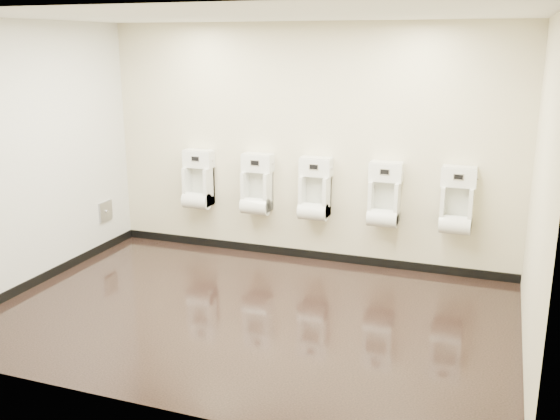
% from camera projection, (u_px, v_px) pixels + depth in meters
% --- Properties ---
extents(ground, '(5.00, 3.50, 0.00)m').
position_uv_depth(ground, '(251.00, 313.00, 6.11)').
color(ground, black).
rests_on(ground, ground).
extents(ceiling, '(5.00, 3.50, 0.00)m').
position_uv_depth(ceiling, '(247.00, 15.00, 5.38)').
color(ceiling, silver).
extents(back_wall, '(5.00, 0.02, 2.80)m').
position_uv_depth(back_wall, '(306.00, 145.00, 7.34)').
color(back_wall, beige).
rests_on(back_wall, ground).
extents(front_wall, '(5.00, 0.02, 2.80)m').
position_uv_depth(front_wall, '(148.00, 224.00, 4.16)').
color(front_wall, beige).
rests_on(front_wall, ground).
extents(left_wall, '(0.02, 3.50, 2.80)m').
position_uv_depth(left_wall, '(30.00, 157.00, 6.57)').
color(left_wall, beige).
rests_on(left_wall, ground).
extents(right_wall, '(0.02, 3.50, 2.80)m').
position_uv_depth(right_wall, '(541.00, 195.00, 4.92)').
color(right_wall, beige).
rests_on(right_wall, ground).
extents(tile_overlay_left, '(0.01, 3.50, 2.80)m').
position_uv_depth(tile_overlay_left, '(31.00, 157.00, 6.57)').
color(tile_overlay_left, silver).
rests_on(tile_overlay_left, ground).
extents(skirting_back, '(5.00, 0.02, 0.10)m').
position_uv_depth(skirting_back, '(305.00, 254.00, 7.68)').
color(skirting_back, black).
rests_on(skirting_back, ground).
extents(skirting_left, '(0.02, 3.50, 0.10)m').
position_uv_depth(skirting_left, '(44.00, 277.00, 6.92)').
color(skirting_left, black).
rests_on(skirting_left, ground).
extents(access_panel, '(0.04, 0.25, 0.25)m').
position_uv_depth(access_panel, '(106.00, 211.00, 7.89)').
color(access_panel, '#9E9EA3').
rests_on(access_panel, left_wall).
extents(urinal_0, '(0.38, 0.29, 0.72)m').
position_uv_depth(urinal_0, '(198.00, 184.00, 7.82)').
color(urinal_0, white).
rests_on(urinal_0, back_wall).
extents(urinal_1, '(0.38, 0.29, 0.72)m').
position_uv_depth(urinal_1, '(257.00, 189.00, 7.55)').
color(urinal_1, white).
rests_on(urinal_1, back_wall).
extents(urinal_2, '(0.38, 0.29, 0.72)m').
position_uv_depth(urinal_2, '(315.00, 194.00, 7.31)').
color(urinal_2, white).
rests_on(urinal_2, back_wall).
extents(urinal_3, '(0.38, 0.29, 0.72)m').
position_uv_depth(urinal_3, '(384.00, 199.00, 7.04)').
color(urinal_3, white).
rests_on(urinal_3, back_wall).
extents(urinal_4, '(0.38, 0.29, 0.72)m').
position_uv_depth(urinal_4, '(457.00, 205.00, 6.78)').
color(urinal_4, white).
rests_on(urinal_4, back_wall).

